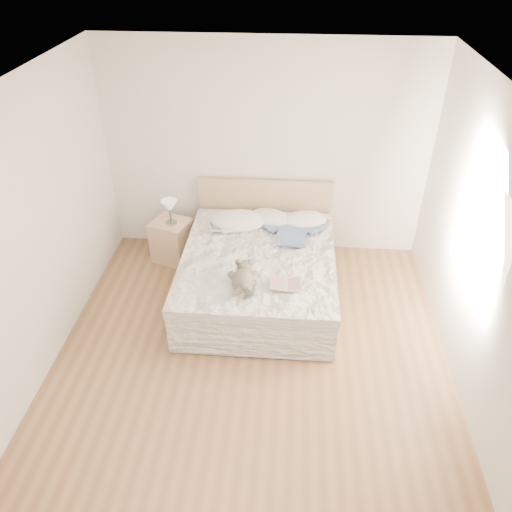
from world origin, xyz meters
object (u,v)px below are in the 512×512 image
(nightstand, at_px, (172,241))
(teddy_bear, at_px, (242,285))
(table_lamp, at_px, (170,207))
(childrens_book, at_px, (286,284))
(photo_book, at_px, (222,228))
(bed, at_px, (259,271))

(nightstand, height_order, teddy_bear, teddy_bear)
(table_lamp, bearing_deg, teddy_bear, -51.53)
(nightstand, height_order, childrens_book, childrens_book)
(table_lamp, relative_size, photo_book, 1.01)
(bed, relative_size, teddy_bear, 5.62)
(bed, height_order, childrens_book, bed)
(photo_book, xyz_separation_m, childrens_book, (0.81, -1.05, 0.00))
(nightstand, distance_m, childrens_book, 1.98)
(nightstand, xyz_separation_m, photo_book, (0.69, -0.20, 0.35))
(nightstand, xyz_separation_m, table_lamp, (0.02, -0.03, 0.51))
(bed, relative_size, childrens_book, 6.25)
(childrens_book, distance_m, teddy_bear, 0.45)
(teddy_bear, bearing_deg, nightstand, 122.97)
(bed, xyz_separation_m, teddy_bear, (-0.12, -0.71, 0.34))
(photo_book, relative_size, teddy_bear, 0.83)
(table_lamp, xyz_separation_m, teddy_bear, (1.03, -1.30, -0.14))
(table_lamp, relative_size, teddy_bear, 0.84)
(table_lamp, xyz_separation_m, photo_book, (0.66, -0.17, -0.16))
(photo_book, distance_m, teddy_bear, 1.19)
(childrens_book, bearing_deg, teddy_bear, -171.91)
(photo_book, xyz_separation_m, teddy_bear, (0.37, -1.13, 0.02))
(table_lamp, height_order, photo_book, table_lamp)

